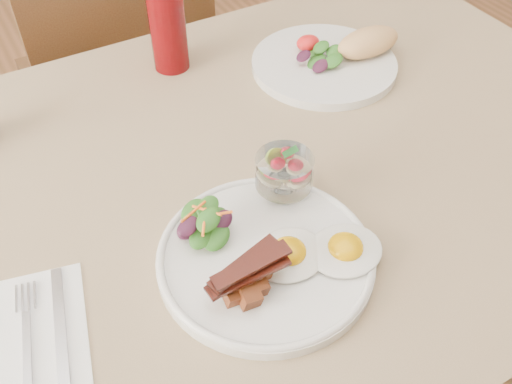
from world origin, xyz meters
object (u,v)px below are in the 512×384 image
object	(u,v)px
chair_far	(121,77)
main_plate	(266,258)
fruit_cup	(284,172)
hot_sauce_bottle	(174,30)
ketchup_bottle	(167,22)
second_plate	(335,58)
table	(250,207)

from	to	relation	value
chair_far	main_plate	bearing A→B (deg)	-94.79
fruit_cup	hot_sauce_bottle	world-z (taller)	hot_sauce_bottle
ketchup_bottle	hot_sauce_bottle	size ratio (longest dim) A/B	1.50
main_plate	second_plate	xyz separation A→B (m)	(0.34, 0.33, 0.01)
main_plate	second_plate	bearing A→B (deg)	44.20
main_plate	second_plate	distance (m)	0.48
second_plate	ketchup_bottle	size ratio (longest dim) A/B	1.49
ketchup_bottle	table	bearing A→B (deg)	-91.93
fruit_cup	second_plate	size ratio (longest dim) A/B	0.28
hot_sauce_bottle	ketchup_bottle	bearing A→B (deg)	-137.04
main_plate	ketchup_bottle	bearing A→B (deg)	80.50
table	second_plate	world-z (taller)	second_plate
fruit_cup	hot_sauce_bottle	xyz separation A→B (m)	(0.02, 0.42, 0.00)
table	chair_far	bearing A→B (deg)	90.00
table	ketchup_bottle	distance (m)	0.36
second_plate	ketchup_bottle	xyz separation A→B (m)	(-0.26, 0.15, 0.07)
chair_far	fruit_cup	bearing A→B (deg)	-89.59
fruit_cup	ketchup_bottle	world-z (taller)	ketchup_bottle
fruit_cup	second_plate	distance (m)	0.37
second_plate	ketchup_bottle	bearing A→B (deg)	150.34
second_plate	fruit_cup	bearing A→B (deg)	-136.56
table	ketchup_bottle	xyz separation A→B (m)	(0.01, 0.31, 0.18)
second_plate	ketchup_bottle	distance (m)	0.31
table	hot_sauce_bottle	xyz separation A→B (m)	(0.03, 0.33, 0.15)
table	fruit_cup	size ratio (longest dim) A/B	16.55
table	second_plate	bearing A→B (deg)	31.02
second_plate	hot_sauce_bottle	bearing A→B (deg)	146.04
chair_far	second_plate	distance (m)	0.62
chair_far	second_plate	xyz separation A→B (m)	(0.27, -0.50, 0.25)
table	hot_sauce_bottle	world-z (taller)	hot_sauce_bottle
hot_sauce_bottle	chair_far	bearing A→B (deg)	94.65
hot_sauce_bottle	table	bearing A→B (deg)	-94.78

